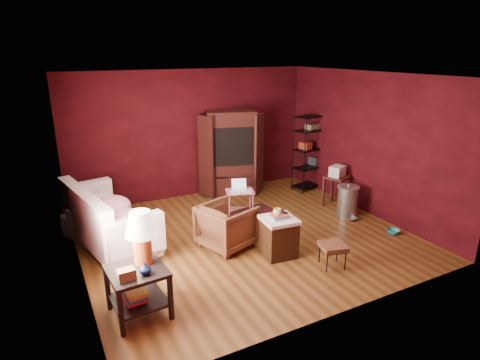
{
  "coord_description": "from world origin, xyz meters",
  "views": [
    {
      "loc": [
        -3.08,
        -5.75,
        3.19
      ],
      "look_at": [
        0.0,
        0.2,
        1.0
      ],
      "focal_mm": 30.0,
      "sensor_mm": 36.0,
      "label": 1
    }
  ],
  "objects_px": {
    "hamper": "(279,236)",
    "side_table": "(139,254)",
    "sofa": "(110,224)",
    "armchair": "(227,224)",
    "laptop_desk": "(240,193)",
    "wire_shelving": "(311,149)",
    "tv_armoire": "(231,151)"
  },
  "relations": [
    {
      "from": "laptop_desk",
      "to": "wire_shelving",
      "type": "height_order",
      "value": "wire_shelving"
    },
    {
      "from": "sofa",
      "to": "side_table",
      "type": "distance_m",
      "value": 2.09
    },
    {
      "from": "side_table",
      "to": "laptop_desk",
      "type": "distance_m",
      "value": 3.48
    },
    {
      "from": "hamper",
      "to": "tv_armoire",
      "type": "distance_m",
      "value": 3.19
    },
    {
      "from": "side_table",
      "to": "hamper",
      "type": "relative_size",
      "value": 1.8
    },
    {
      "from": "sofa",
      "to": "hamper",
      "type": "relative_size",
      "value": 2.64
    },
    {
      "from": "side_table",
      "to": "wire_shelving",
      "type": "xyz_separation_m",
      "value": [
        4.77,
        2.89,
        0.17
      ]
    },
    {
      "from": "sofa",
      "to": "side_table",
      "type": "bearing_deg",
      "value": 158.69
    },
    {
      "from": "hamper",
      "to": "side_table",
      "type": "bearing_deg",
      "value": -169.43
    },
    {
      "from": "side_table",
      "to": "tv_armoire",
      "type": "bearing_deg",
      "value": 49.6
    },
    {
      "from": "laptop_desk",
      "to": "wire_shelving",
      "type": "bearing_deg",
      "value": 33.3
    },
    {
      "from": "armchair",
      "to": "sofa",
      "type": "bearing_deg",
      "value": 42.17
    },
    {
      "from": "tv_armoire",
      "to": "wire_shelving",
      "type": "xyz_separation_m",
      "value": [
        1.8,
        -0.6,
        -0.02
      ]
    },
    {
      "from": "side_table",
      "to": "hamper",
      "type": "bearing_deg",
      "value": 10.57
    },
    {
      "from": "side_table",
      "to": "tv_armoire",
      "type": "xyz_separation_m",
      "value": [
        2.97,
        3.48,
        0.19
      ]
    },
    {
      "from": "sofa",
      "to": "hamper",
      "type": "bearing_deg",
      "value": -146.74
    },
    {
      "from": "armchair",
      "to": "hamper",
      "type": "distance_m",
      "value": 0.9
    },
    {
      "from": "sofa",
      "to": "armchair",
      "type": "height_order",
      "value": "armchair"
    },
    {
      "from": "laptop_desk",
      "to": "sofa",
      "type": "bearing_deg",
      "value": -156.22
    },
    {
      "from": "hamper",
      "to": "laptop_desk",
      "type": "height_order",
      "value": "hamper"
    },
    {
      "from": "sofa",
      "to": "armchair",
      "type": "xyz_separation_m",
      "value": [
        1.74,
        -0.96,
        0.03
      ]
    },
    {
      "from": "armchair",
      "to": "side_table",
      "type": "height_order",
      "value": "side_table"
    },
    {
      "from": "armchair",
      "to": "side_table",
      "type": "bearing_deg",
      "value": 103.64
    },
    {
      "from": "sofa",
      "to": "laptop_desk",
      "type": "relative_size",
      "value": 2.85
    },
    {
      "from": "laptop_desk",
      "to": "tv_armoire",
      "type": "relative_size",
      "value": 0.36
    },
    {
      "from": "tv_armoire",
      "to": "armchair",
      "type": "bearing_deg",
      "value": -101.07
    },
    {
      "from": "tv_armoire",
      "to": "hamper",
      "type": "bearing_deg",
      "value": -85.44
    },
    {
      "from": "wire_shelving",
      "to": "sofa",
      "type": "bearing_deg",
      "value": 177.41
    },
    {
      "from": "wire_shelving",
      "to": "hamper",
      "type": "bearing_deg",
      "value": -147.44
    },
    {
      "from": "sofa",
      "to": "armchair",
      "type": "bearing_deg",
      "value": -141.04
    },
    {
      "from": "laptop_desk",
      "to": "wire_shelving",
      "type": "distance_m",
      "value": 2.33
    },
    {
      "from": "laptop_desk",
      "to": "tv_armoire",
      "type": "distance_m",
      "value": 1.37
    }
  ]
}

